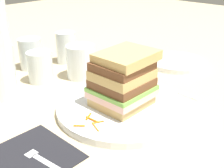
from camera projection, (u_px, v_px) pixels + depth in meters
ground_plane at (120, 107)px, 0.66m from camera, size 3.00×3.00×0.00m
main_plate at (122, 107)px, 0.64m from camera, size 0.29×0.29×0.02m
sandwich at (123, 80)px, 0.62m from camera, size 0.12×0.11×0.12m
carrot_shred_0 at (98, 122)px, 0.57m from camera, size 0.02×0.01×0.00m
carrot_shred_1 at (95, 127)px, 0.56m from camera, size 0.01×0.03×0.00m
carrot_shred_2 at (92, 119)px, 0.58m from camera, size 0.01×0.03×0.00m
carrot_shred_3 at (79, 126)px, 0.56m from camera, size 0.02×0.02×0.00m
carrot_shred_4 at (87, 116)px, 0.59m from camera, size 0.03×0.02×0.00m
carrot_shred_5 at (158, 90)px, 0.71m from camera, size 0.03×0.02×0.00m
carrot_shred_6 at (140, 88)px, 0.71m from camera, size 0.00×0.02×0.00m
carrot_shred_7 at (144, 87)px, 0.72m from camera, size 0.02×0.01×0.00m
carrot_shred_8 at (155, 88)px, 0.72m from camera, size 0.02×0.02×0.00m
carrot_shred_9 at (145, 91)px, 0.70m from camera, size 0.02×0.03×0.00m
carrot_shred_10 at (147, 90)px, 0.70m from camera, size 0.02×0.01×0.00m
carrot_shred_11 at (152, 92)px, 0.69m from camera, size 0.03×0.01×0.00m
carrot_shred_12 at (148, 92)px, 0.69m from camera, size 0.01×0.03×0.00m
carrot_shred_13 at (146, 87)px, 0.72m from camera, size 0.02×0.03×0.00m
carrot_shred_14 at (143, 88)px, 0.71m from camera, size 0.02×0.03×0.00m
napkin_dark at (34, 155)px, 0.50m from camera, size 0.13×0.15×0.00m
fork at (42, 158)px, 0.49m from camera, size 0.03×0.17×0.00m
knife at (167, 87)px, 0.75m from camera, size 0.02×0.20×0.00m
juice_glass at (81, 63)px, 0.81m from camera, size 0.08×0.08×0.09m
empty_tumbler_0 at (66, 47)px, 0.91m from camera, size 0.06×0.06×0.10m
empty_tumbler_1 at (30, 54)px, 0.86m from camera, size 0.07×0.07×0.09m
empty_tumbler_2 at (40, 67)px, 0.78m from camera, size 0.07×0.07×0.08m
empty_tumbler_3 at (1, 63)px, 0.79m from camera, size 0.07×0.07×0.09m
side_plate at (176, 62)px, 0.91m from camera, size 0.18×0.18×0.01m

